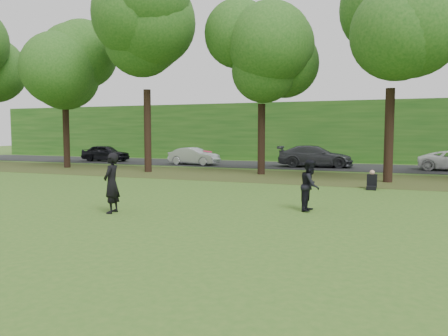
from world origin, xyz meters
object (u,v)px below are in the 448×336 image
player_left (112,183)px  player_right (310,185)px  frisbee (208,152)px  seated_person (372,182)px

player_left → player_right: bearing=104.8°
frisbee → seated_person: frisbee is taller
player_left → frisbee: frisbee is taller
seated_person → player_right: bearing=-103.6°
frisbee → seated_person: (4.36, 7.96, -1.59)m
player_left → frisbee: bearing=97.4°
player_left → player_right: player_left is taller
player_right → frisbee: size_ratio=5.27×
player_right → frisbee: (-2.79, -1.71, 1.09)m
player_left → frisbee: size_ratio=5.98×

